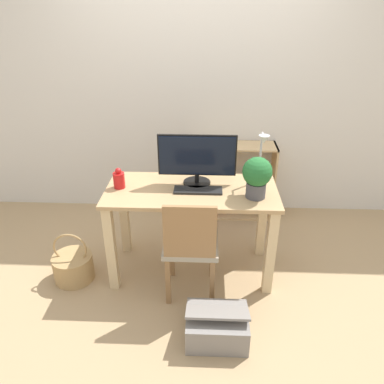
% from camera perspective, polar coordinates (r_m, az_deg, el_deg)
% --- Properties ---
extents(ground_plane, '(10.00, 10.00, 0.00)m').
position_cam_1_polar(ground_plane, '(3.25, -0.08, -11.54)').
color(ground_plane, tan).
extents(wall_back, '(8.00, 0.05, 2.60)m').
position_cam_1_polar(wall_back, '(3.72, 0.69, 15.82)').
color(wall_back, silver).
rests_on(wall_back, ground_plane).
extents(desk, '(1.31, 0.60, 0.76)m').
position_cam_1_polar(desk, '(2.92, -0.08, -2.33)').
color(desk, tan).
rests_on(desk, ground_plane).
extents(monitor, '(0.60, 0.21, 0.40)m').
position_cam_1_polar(monitor, '(2.84, 0.77, 5.24)').
color(monitor, black).
rests_on(monitor, desk).
extents(keyboard, '(0.36, 0.12, 0.02)m').
position_cam_1_polar(keyboard, '(2.81, 0.93, 0.28)').
color(keyboard, black).
rests_on(keyboard, desk).
extents(vase, '(0.09, 0.09, 0.16)m').
position_cam_1_polar(vase, '(2.89, -11.07, 1.91)').
color(vase, red).
rests_on(vase, desk).
extents(desk_lamp, '(0.10, 0.19, 0.41)m').
position_cam_1_polar(desk_lamp, '(2.86, 10.57, 5.69)').
color(desk_lamp, '#B7B7BC').
rests_on(desk_lamp, desk).
extents(potted_plant, '(0.21, 0.21, 0.31)m').
position_cam_1_polar(potted_plant, '(2.69, 9.87, 2.51)').
color(potted_plant, '#4C4C51').
rests_on(potted_plant, desk).
extents(chair, '(0.40, 0.40, 0.85)m').
position_cam_1_polar(chair, '(2.73, -0.21, -7.94)').
color(chair, '#9E937F').
rests_on(chair, ground_plane).
extents(bookshelf, '(0.85, 0.28, 0.78)m').
position_cam_1_polar(bookshelf, '(3.83, 3.77, 2.07)').
color(bookshelf, tan).
rests_on(bookshelf, ground_plane).
extents(basket, '(0.32, 0.32, 0.43)m').
position_cam_1_polar(basket, '(3.23, -17.64, -10.74)').
color(basket, tan).
rests_on(basket, ground_plane).
extents(storage_box, '(0.42, 0.36, 0.27)m').
position_cam_1_polar(storage_box, '(2.65, 3.82, -19.70)').
color(storage_box, gray).
rests_on(storage_box, ground_plane).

